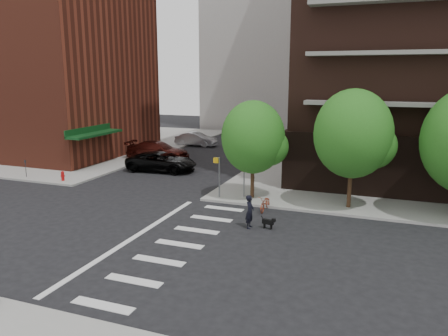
{
  "coord_description": "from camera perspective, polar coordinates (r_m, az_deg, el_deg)",
  "views": [
    {
      "loc": [
        11.86,
        -17.48,
        7.91
      ],
      "look_at": [
        3.0,
        6.0,
        2.5
      ],
      "focal_mm": 35.0,
      "sensor_mm": 36.0,
      "label": 1
    }
  ],
  "objects": [
    {
      "name": "parked_car_maroon",
      "position": [
        41.48,
        -8.6,
        2.25
      ],
      "size": [
        3.0,
        6.19,
        1.74
      ],
      "primitive_type": "imported",
      "rotation": [
        0.0,
        0.0,
        1.67
      ],
      "color": "#3A100C",
      "rests_on": "ground"
    },
    {
      "name": "parking_meter",
      "position": [
        36.83,
        -24.5,
        0.17
      ],
      "size": [
        0.1,
        0.08,
        1.32
      ],
      "color": "black",
      "rests_on": "sidewalk_nw"
    },
    {
      "name": "fire_hydrant",
      "position": [
        34.54,
        -20.32,
        -0.91
      ],
      "size": [
        0.24,
        0.24,
        0.73
      ],
      "color": "#A50C0C",
      "rests_on": "sidewalk_nw"
    },
    {
      "name": "dog_walker",
      "position": [
        22.9,
        3.39,
        -5.71
      ],
      "size": [
        0.66,
        0.44,
        1.78
      ],
      "primitive_type": "imported",
      "rotation": [
        0.0,
        0.0,
        1.6
      ],
      "color": "black",
      "rests_on": "ground"
    },
    {
      "name": "ground",
      "position": [
        22.56,
        -12.76,
        -8.68
      ],
      "size": [
        120.0,
        120.0,
        0.0
      ],
      "primitive_type": "plane",
      "color": "black",
      "rests_on": "ground"
    },
    {
      "name": "pedestrian_signal",
      "position": [
        27.81,
        0.08,
        -0.42
      ],
      "size": [
        2.18,
        0.67,
        2.6
      ],
      "color": "slate",
      "rests_on": "sidewalk_ne"
    },
    {
      "name": "sidewalk_nw",
      "position": [
        55.34,
        -20.73,
        3.24
      ],
      "size": [
        31.0,
        33.0,
        0.15
      ],
      "primitive_type": "cube",
      "color": "gray",
      "rests_on": "ground"
    },
    {
      "name": "scooter",
      "position": [
        25.93,
        5.41,
        -4.58
      ],
      "size": [
        0.63,
        1.77,
        0.93
      ],
      "primitive_type": "imported",
      "rotation": [
        0.0,
        0.0,
        -0.01
      ],
      "color": "#95371E",
      "rests_on": "ground"
    },
    {
      "name": "dog",
      "position": [
        22.98,
        5.85,
        -7.01
      ],
      "size": [
        0.74,
        0.32,
        0.61
      ],
      "rotation": [
        0.0,
        0.0,
        -0.22
      ],
      "color": "black",
      "rests_on": "ground"
    },
    {
      "name": "midrise_nw",
      "position": [
        49.09,
        -23.69,
        13.79
      ],
      "size": [
        21.4,
        15.5,
        20.0
      ],
      "color": "maroon",
      "rests_on": "sidewalk_nw"
    },
    {
      "name": "crosswalk",
      "position": [
        21.48,
        -7.76,
        -9.55
      ],
      "size": [
        3.85,
        13.0,
        0.01
      ],
      "color": "silver",
      "rests_on": "ground"
    },
    {
      "name": "tree_b",
      "position": [
        26.27,
        16.48,
        4.3
      ],
      "size": [
        4.5,
        4.5,
        6.65
      ],
      "color": "#301E11",
      "rests_on": "sidewalk_ne"
    },
    {
      "name": "parked_car_silver",
      "position": [
        49.16,
        -3.66,
        3.78
      ],
      "size": [
        1.67,
        4.67,
        1.53
      ],
      "primitive_type": "imported",
      "rotation": [
        0.0,
        0.0,
        1.58
      ],
      "color": "#A0A3A8",
      "rests_on": "ground"
    },
    {
      "name": "tree_a",
      "position": [
        27.42,
        3.81,
        4.03
      ],
      "size": [
        4.0,
        4.0,
        5.9
      ],
      "color": "#301E11",
      "rests_on": "sidewalk_ne"
    },
    {
      "name": "parked_car_black",
      "position": [
        36.52,
        -8.16,
        0.82
      ],
      "size": [
        3.08,
        5.97,
        1.61
      ],
      "primitive_type": "imported",
      "rotation": [
        0.0,
        0.0,
        1.64
      ],
      "color": "black",
      "rests_on": "ground"
    }
  ]
}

